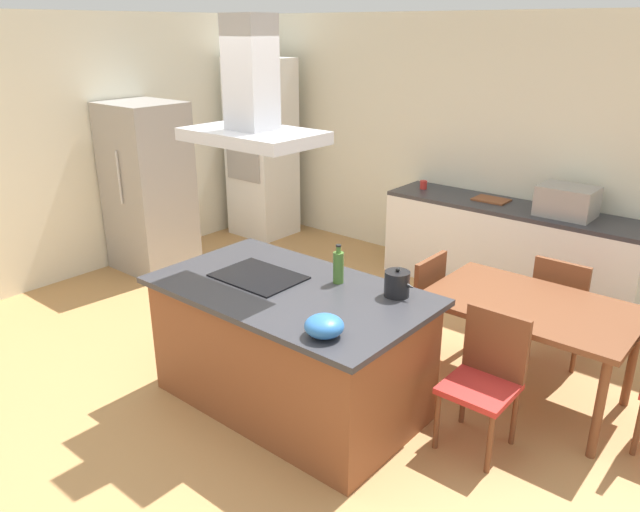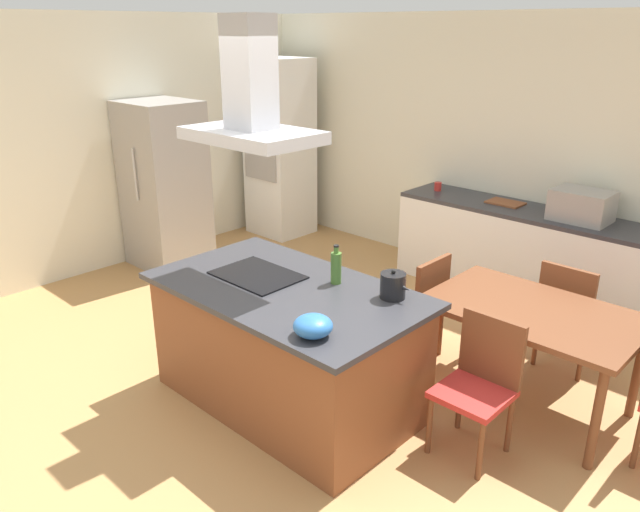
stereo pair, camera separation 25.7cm
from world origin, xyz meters
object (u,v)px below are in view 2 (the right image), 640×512
olive_oil_bottle (336,267)px  mixing_bowl (313,326)px  tea_kettle (393,286)px  refrigerator (164,185)px  range_hood (251,102)px  chair_facing_island (481,378)px  chair_facing_back_wall (569,310)px  coffee_mug_red (438,186)px  wall_oven_stack (280,149)px  chair_at_left_end (420,302)px  dining_table (532,320)px  countertop_microwave (582,206)px  cooktop (258,275)px  cutting_board (505,203)px

olive_oil_bottle → mixing_bowl: size_ratio=1.20×
tea_kettle → refrigerator: size_ratio=0.12×
refrigerator → range_hood: 3.10m
tea_kettle → range_hood: 1.49m
chair_facing_island → chair_facing_back_wall: size_ratio=1.00×
tea_kettle → coffee_mug_red: bearing=117.5°
tea_kettle → coffee_mug_red: tea_kettle is taller
wall_oven_stack → chair_at_left_end: wall_oven_stack is taller
wall_oven_stack → dining_table: size_ratio=1.57×
olive_oil_bottle → chair_facing_island: olive_oil_bottle is taller
countertop_microwave → mixing_bowl: bearing=-93.9°
chair_facing_back_wall → range_hood: 2.86m
tea_kettle → cooktop: bearing=-158.5°
cooktop → refrigerator: size_ratio=0.33×
cutting_board → chair_facing_back_wall: bearing=-43.9°
range_hood → wall_oven_stack: bearing=134.6°
mixing_bowl → coffee_mug_red: size_ratio=2.54×
mixing_bowl → coffee_mug_red: 3.53m
dining_table → chair_facing_back_wall: (0.00, 0.67, -0.16)m
coffee_mug_red → chair_facing_back_wall: size_ratio=0.10×
dining_table → chair_facing_island: bearing=-90.0°
countertop_microwave → wall_oven_stack: bearing=-176.4°
cooktop → wall_oven_stack: wall_oven_stack is taller
chair_at_left_end → range_hood: range_hood is taller
cutting_board → chair_facing_island: (1.16, -2.45, -0.40)m
refrigerator → wall_oven_stack: bearing=87.2°
tea_kettle → refrigerator: refrigerator is taller
wall_oven_stack → chair_facing_back_wall: wall_oven_stack is taller
wall_oven_stack → dining_table: bearing=-19.9°
mixing_bowl → refrigerator: (-3.59, 1.36, -0.05)m
wall_oven_stack → refrigerator: (-0.08, -1.66, -0.19)m
wall_oven_stack → mixing_bowl: bearing=-40.7°
range_hood → tea_kettle: bearing=21.5°
mixing_bowl → dining_table: 1.67m
dining_table → coffee_mug_red: bearing=137.8°
chair_facing_island → range_hood: bearing=-162.6°
chair_facing_island → chair_at_left_end: same height
chair_at_left_end → mixing_bowl: bearing=-79.2°
refrigerator → dining_table: 4.23m
cooktop → refrigerator: bearing=159.8°
olive_oil_bottle → chair_facing_back_wall: (1.05, 1.52, -0.51)m
tea_kettle → dining_table: size_ratio=0.16×
cooktop → dining_table: bearing=36.8°
coffee_mug_red → wall_oven_stack: bearing=-173.4°
cutting_board → range_hood: 3.19m
cooktop → cutting_board: 2.95m
dining_table → tea_kettle: bearing=-128.2°
chair_at_left_end → range_hood: size_ratio=0.99×
tea_kettle → dining_table: bearing=51.8°
cutting_board → wall_oven_stack: wall_oven_stack is taller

